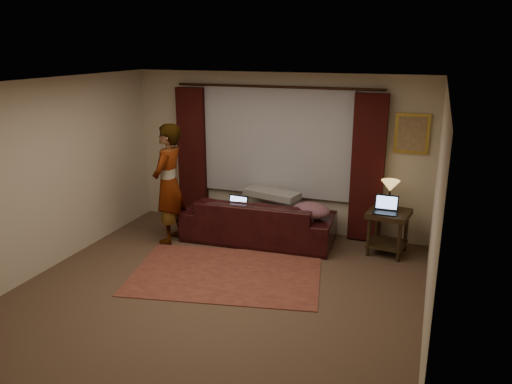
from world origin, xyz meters
TOP-DOWN VIEW (x-y plane):
  - floor at (0.00, 0.00)m, footprint 5.00×5.00m
  - ceiling at (0.00, 0.00)m, footprint 5.00×5.00m
  - wall_back at (0.00, 2.50)m, footprint 5.00×0.02m
  - wall_front at (0.00, -2.50)m, footprint 5.00×0.02m
  - wall_left at (-2.50, 0.00)m, footprint 0.02×5.00m
  - wall_right at (2.50, 0.00)m, footprint 0.02×5.00m
  - sheer_curtain at (0.00, 2.44)m, footprint 2.50×0.05m
  - drape_left at (-1.50, 2.39)m, footprint 0.50×0.14m
  - drape_right at (1.50, 2.39)m, footprint 0.50×0.14m
  - curtain_rod at (0.00, 2.39)m, footprint 0.04×0.04m
  - picture_frame at (2.10, 2.47)m, footprint 0.50×0.04m
  - sofa at (-0.09, 1.82)m, footprint 2.42×1.14m
  - throw_blanket at (0.04, 2.11)m, footprint 0.97×0.58m
  - clothing_pile at (0.77, 1.78)m, footprint 0.70×0.61m
  - laptop_sofa at (-0.43, 1.69)m, footprint 0.35×0.37m
  - area_rug at (-0.09, 0.52)m, footprint 2.82×2.16m
  - end_table at (1.90, 1.98)m, footprint 0.66×0.66m
  - tiffany_lamp at (1.88, 2.11)m, footprint 0.36×0.36m
  - laptop_table at (1.85, 1.87)m, footprint 0.34×0.37m
  - person at (-1.39, 1.34)m, footprint 0.58×0.58m

SIDE VIEW (x-z plane):
  - floor at x=0.00m, z-range -0.01..0.00m
  - area_rug at x=-0.09m, z-range 0.00..0.01m
  - end_table at x=1.90m, z-range 0.00..0.67m
  - sofa at x=-0.09m, z-range 0.00..0.96m
  - laptop_sofa at x=-0.43m, z-range 0.48..0.71m
  - clothing_pile at x=0.77m, z-range 0.48..0.72m
  - laptop_table at x=1.85m, z-range 0.67..0.91m
  - tiffany_lamp at x=1.88m, z-range 0.67..1.10m
  - person at x=-1.39m, z-range 0.00..1.88m
  - throw_blanket at x=0.04m, z-range 0.91..1.02m
  - drape_left at x=-1.50m, z-range 0.03..2.33m
  - drape_right at x=1.50m, z-range 0.03..2.33m
  - wall_back at x=0.00m, z-range 0.00..2.60m
  - wall_front at x=0.00m, z-range 0.00..2.60m
  - wall_left at x=-2.50m, z-range 0.00..2.60m
  - wall_right at x=2.50m, z-range 0.00..2.60m
  - sheer_curtain at x=0.00m, z-range 0.60..2.40m
  - picture_frame at x=2.10m, z-range 1.45..2.05m
  - curtain_rod at x=0.00m, z-range 0.68..4.08m
  - ceiling at x=0.00m, z-range 2.59..2.61m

